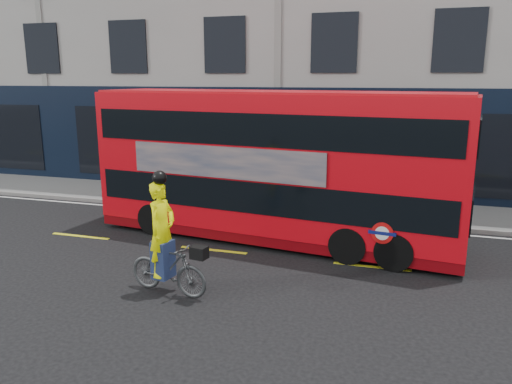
% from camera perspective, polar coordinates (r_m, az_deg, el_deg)
% --- Properties ---
extents(ground, '(120.00, 120.00, 0.00)m').
position_cam_1_polar(ground, '(11.71, -7.61, -8.97)').
color(ground, black).
rests_on(ground, ground).
extents(pavement, '(60.00, 3.00, 0.12)m').
position_cam_1_polar(pavement, '(17.52, 1.13, -1.20)').
color(pavement, slate).
rests_on(pavement, ground).
extents(kerb, '(60.00, 0.12, 0.13)m').
position_cam_1_polar(kerb, '(16.13, -0.31, -2.44)').
color(kerb, gray).
rests_on(kerb, ground).
extents(building_terrace, '(50.00, 10.07, 15.00)m').
position_cam_1_polar(building_terrace, '(23.47, 5.77, 20.62)').
color(building_terrace, '#A6A29C').
rests_on(building_terrace, ground).
extents(road_edge_line, '(58.00, 0.10, 0.01)m').
position_cam_1_polar(road_edge_line, '(15.87, -0.63, -2.92)').
color(road_edge_line, silver).
rests_on(road_edge_line, ground).
extents(lane_dashes, '(58.00, 0.12, 0.01)m').
position_cam_1_polar(lane_dashes, '(12.99, -4.88, -6.62)').
color(lane_dashes, yellow).
rests_on(lane_dashes, ground).
extents(bus, '(10.14, 3.49, 4.01)m').
position_cam_1_polar(bus, '(13.35, 2.16, 3.06)').
color(bus, red).
rests_on(bus, ground).
extents(cyclist, '(1.89, 0.81, 2.57)m').
position_cam_1_polar(cyclist, '(10.37, -10.28, -6.86)').
color(cyclist, '#414446').
rests_on(cyclist, ground).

